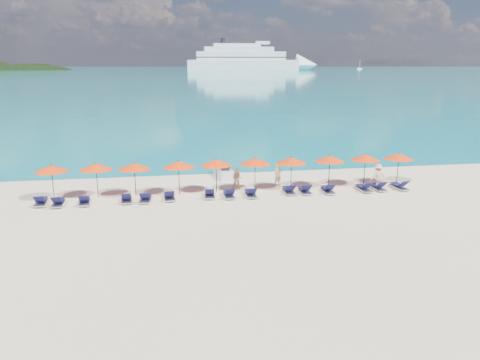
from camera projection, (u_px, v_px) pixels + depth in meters
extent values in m
plane|color=beige|center=(249.00, 213.00, 27.03)|extent=(1400.00, 1400.00, 0.00)
cube|color=#1FA9B2|center=(163.00, 69.00, 658.21)|extent=(1600.00, 1300.00, 0.01)
ellipsoid|color=black|center=(35.00, 101.00, 546.97)|extent=(162.00, 126.00, 85.50)
cube|color=silver|center=(243.00, 65.00, 527.53)|extent=(125.29, 27.14, 11.32)
cone|color=silver|center=(307.00, 65.00, 536.96)|extent=(25.79, 25.79, 24.91)
cube|color=silver|center=(241.00, 56.00, 524.76)|extent=(100.27, 22.84, 9.06)
cube|color=silver|center=(239.00, 50.00, 522.81)|extent=(77.79, 19.77, 5.66)
cube|color=silver|center=(237.00, 45.00, 521.42)|extent=(52.77, 15.47, 3.96)
cube|color=black|center=(241.00, 57.00, 525.17)|extent=(101.52, 23.11, 1.02)
cube|color=black|center=(241.00, 54.00, 524.20)|extent=(99.02, 22.57, 1.02)
cylinder|color=black|center=(223.00, 41.00, 518.35)|extent=(4.98, 4.98, 6.23)
cube|color=silver|center=(263.00, 70.00, 531.98)|extent=(5.59, 1.86, 1.49)
cylinder|color=silver|center=(263.00, 65.00, 530.80)|extent=(0.34, 0.34, 9.32)
cube|color=silver|center=(359.00, 69.00, 604.93)|extent=(6.26, 2.09, 1.67)
cylinder|color=silver|center=(360.00, 64.00, 603.60)|extent=(0.38, 0.38, 10.44)
cube|color=silver|center=(224.00, 173.00, 35.39)|extent=(1.27, 2.78, 0.62)
cube|color=black|center=(224.00, 167.00, 35.07)|extent=(0.67, 1.17, 0.39)
cylinder|color=black|center=(222.00, 163.00, 35.87)|extent=(0.62, 0.13, 0.07)
imported|color=#D4AC84|center=(278.00, 175.00, 32.61)|extent=(0.72, 0.62, 1.67)
imported|color=#D4AC84|center=(237.00, 179.00, 31.86)|extent=(0.82, 0.62, 1.49)
imported|color=#D4AC84|center=(378.00, 176.00, 31.95)|extent=(1.18, 0.66, 1.73)
cylinder|color=black|center=(53.00, 183.00, 29.34)|extent=(0.05, 0.05, 2.20)
cone|color=#F43A0B|center=(51.00, 168.00, 29.12)|extent=(2.10, 2.10, 0.42)
sphere|color=black|center=(51.00, 165.00, 29.07)|extent=(0.08, 0.08, 0.08)
cylinder|color=black|center=(97.00, 181.00, 29.88)|extent=(0.05, 0.05, 2.20)
cone|color=#F43A0B|center=(96.00, 167.00, 29.65)|extent=(2.10, 2.10, 0.42)
sphere|color=black|center=(96.00, 163.00, 29.60)|extent=(0.08, 0.08, 0.08)
cylinder|color=black|center=(135.00, 180.00, 30.01)|extent=(0.05, 0.05, 2.20)
cone|color=#F43A0B|center=(134.00, 166.00, 29.79)|extent=(2.10, 2.10, 0.42)
sphere|color=black|center=(134.00, 163.00, 29.74)|extent=(0.08, 0.08, 0.08)
cylinder|color=black|center=(179.00, 178.00, 30.57)|extent=(0.05, 0.05, 2.20)
cone|color=#F43A0B|center=(179.00, 164.00, 30.34)|extent=(2.10, 2.10, 0.42)
sphere|color=black|center=(178.00, 161.00, 30.29)|extent=(0.08, 0.08, 0.08)
cylinder|color=black|center=(216.00, 176.00, 31.10)|extent=(0.05, 0.05, 2.20)
cone|color=#F43A0B|center=(216.00, 162.00, 30.88)|extent=(2.10, 2.10, 0.42)
sphere|color=black|center=(216.00, 159.00, 30.82)|extent=(0.08, 0.08, 0.08)
cylinder|color=black|center=(255.00, 174.00, 31.52)|extent=(0.05, 0.05, 2.20)
cone|color=#F43A0B|center=(255.00, 161.00, 31.29)|extent=(2.10, 2.10, 0.42)
sphere|color=black|center=(255.00, 158.00, 31.24)|extent=(0.08, 0.08, 0.08)
cylinder|color=black|center=(291.00, 174.00, 31.76)|extent=(0.05, 0.05, 2.20)
cone|color=#F43A0B|center=(291.00, 160.00, 31.54)|extent=(2.10, 2.10, 0.42)
sphere|color=black|center=(292.00, 157.00, 31.49)|extent=(0.08, 0.08, 0.08)
cylinder|color=black|center=(329.00, 172.00, 32.34)|extent=(0.05, 0.05, 2.20)
cone|color=#F43A0B|center=(330.00, 159.00, 32.11)|extent=(2.10, 2.10, 0.42)
sphere|color=black|center=(330.00, 155.00, 32.06)|extent=(0.08, 0.08, 0.08)
cylinder|color=black|center=(365.00, 170.00, 32.78)|extent=(0.05, 0.05, 2.20)
cone|color=#F43A0B|center=(365.00, 157.00, 32.55)|extent=(2.10, 2.10, 0.42)
sphere|color=black|center=(366.00, 154.00, 32.50)|extent=(0.08, 0.08, 0.08)
cylinder|color=black|center=(398.00, 169.00, 33.18)|extent=(0.05, 0.05, 2.20)
cone|color=#F43A0B|center=(399.00, 156.00, 32.95)|extent=(2.10, 2.10, 0.42)
sphere|color=black|center=(399.00, 153.00, 32.90)|extent=(0.08, 0.08, 0.08)
cube|color=silver|center=(41.00, 203.00, 28.45)|extent=(0.71, 1.73, 0.06)
cube|color=#121240|center=(42.00, 199.00, 28.65)|extent=(0.61, 1.13, 0.04)
cube|color=#121240|center=(39.00, 199.00, 27.83)|extent=(0.58, 0.57, 0.43)
cube|color=silver|center=(59.00, 203.00, 28.31)|extent=(0.64, 1.71, 0.06)
cube|color=#121240|center=(59.00, 200.00, 28.51)|extent=(0.56, 1.11, 0.04)
cube|color=#121240|center=(56.00, 199.00, 27.68)|extent=(0.56, 0.54, 0.43)
cube|color=silver|center=(84.00, 202.00, 28.58)|extent=(0.77, 1.75, 0.06)
cube|color=#121240|center=(84.00, 198.00, 28.78)|extent=(0.65, 1.14, 0.04)
cube|color=#121240|center=(83.00, 198.00, 27.96)|extent=(0.60, 0.58, 0.43)
cube|color=silver|center=(126.00, 200.00, 29.03)|extent=(0.72, 1.73, 0.06)
cube|color=#121240|center=(126.00, 196.00, 29.23)|extent=(0.62, 1.13, 0.04)
cube|color=#121240|center=(126.00, 196.00, 28.41)|extent=(0.58, 0.57, 0.43)
cube|color=silver|center=(146.00, 199.00, 29.15)|extent=(0.76, 1.75, 0.06)
cube|color=#121240|center=(146.00, 196.00, 29.35)|extent=(0.64, 1.14, 0.04)
cube|color=#121240|center=(144.00, 195.00, 28.52)|extent=(0.59, 0.58, 0.43)
cube|color=silver|center=(169.00, 197.00, 29.56)|extent=(0.71, 1.73, 0.06)
cube|color=#121240|center=(169.00, 194.00, 29.76)|extent=(0.61, 1.13, 0.04)
cube|color=#121240|center=(170.00, 194.00, 28.94)|extent=(0.58, 0.57, 0.43)
cube|color=silver|center=(210.00, 195.00, 30.07)|extent=(0.76, 1.75, 0.06)
cube|color=#121240|center=(210.00, 192.00, 30.27)|extent=(0.64, 1.14, 0.04)
cube|color=#121240|center=(210.00, 191.00, 29.44)|extent=(0.59, 0.58, 0.43)
cube|color=silver|center=(229.00, 195.00, 30.04)|extent=(0.64, 1.71, 0.06)
cube|color=#121240|center=(228.00, 192.00, 30.24)|extent=(0.56, 1.10, 0.04)
cube|color=#121240|center=(230.00, 191.00, 29.42)|extent=(0.55, 0.54, 0.43)
cube|color=silver|center=(251.00, 194.00, 30.24)|extent=(0.65, 1.71, 0.06)
cube|color=#121240|center=(250.00, 191.00, 30.44)|extent=(0.57, 1.11, 0.04)
cube|color=#121240|center=(252.00, 191.00, 29.61)|extent=(0.56, 0.55, 0.43)
cube|color=silver|center=(289.00, 191.00, 30.95)|extent=(0.66, 1.71, 0.06)
cube|color=#121240|center=(288.00, 188.00, 31.15)|extent=(0.58, 1.11, 0.04)
cube|color=#121240|center=(291.00, 188.00, 30.32)|extent=(0.56, 0.55, 0.43)
cube|color=silver|center=(305.00, 191.00, 31.00)|extent=(0.70, 1.73, 0.06)
cube|color=#121240|center=(304.00, 188.00, 31.20)|extent=(0.60, 1.13, 0.04)
cube|color=#121240|center=(307.00, 187.00, 30.37)|extent=(0.58, 0.56, 0.43)
cube|color=silver|center=(328.00, 191.00, 31.11)|extent=(0.70, 1.73, 0.06)
cube|color=#121240|center=(327.00, 187.00, 31.31)|extent=(0.60, 1.13, 0.04)
cube|color=#121240|center=(330.00, 187.00, 30.48)|extent=(0.58, 0.56, 0.43)
cube|color=silver|center=(363.00, 189.00, 31.54)|extent=(0.69, 1.73, 0.06)
cube|color=#121240|center=(362.00, 186.00, 31.74)|extent=(0.60, 1.12, 0.04)
cube|color=#121240|center=(368.00, 185.00, 30.92)|extent=(0.57, 0.56, 0.43)
cube|color=silver|center=(378.00, 188.00, 31.77)|extent=(0.65, 1.71, 0.06)
cube|color=#121240|center=(376.00, 185.00, 31.97)|extent=(0.57, 1.11, 0.04)
cube|color=#121240|center=(382.00, 184.00, 31.15)|extent=(0.56, 0.55, 0.43)
cube|color=silver|center=(399.00, 187.00, 31.98)|extent=(0.78, 1.75, 0.06)
cube|color=#121240|center=(397.00, 184.00, 32.18)|extent=(0.65, 1.15, 0.04)
cube|color=#121240|center=(404.00, 183.00, 31.37)|extent=(0.60, 0.59, 0.43)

